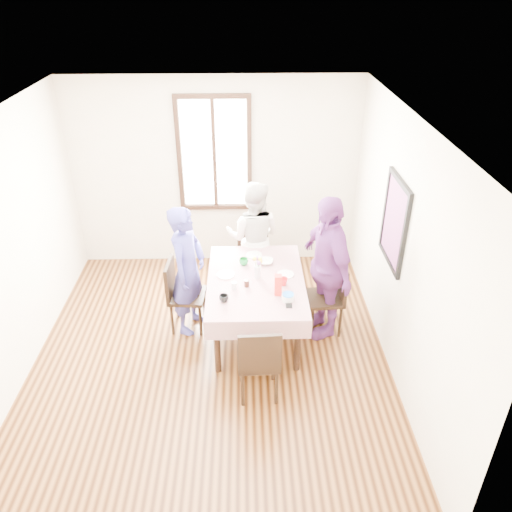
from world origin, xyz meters
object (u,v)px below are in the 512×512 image
person_far (254,238)px  person_right (325,267)px  chair_left (187,295)px  chair_far (254,258)px  person_left (187,271)px  dining_table (256,307)px  chair_near (258,359)px  chair_right (325,298)px

person_far → person_right: size_ratio=0.88×
chair_left → person_far: size_ratio=0.59×
chair_left → chair_far: 1.19m
person_left → person_right: 1.60m
chair_far → person_far: size_ratio=0.59×
dining_table → person_right: person_right is taller
chair_near → person_far: 2.01m
dining_table → chair_far: chair_far is taller
dining_table → person_right: (0.80, 0.05, 0.51)m
chair_right → person_left: 1.66m
chair_left → chair_right: bearing=91.3°
dining_table → chair_right: size_ratio=1.60×
chair_near → person_right: (0.80, 1.05, 0.43)m
person_far → chair_far: bearing=-77.5°
chair_near → person_right: size_ratio=0.52×
chair_right → chair_near: bearing=138.8°
chair_left → chair_right: same height
chair_left → chair_right: size_ratio=1.00×
dining_table → person_left: 0.92m
chair_right → person_far: (-0.82, 0.94, 0.32)m
person_right → chair_far: bearing=-157.9°
dining_table → chair_near: size_ratio=1.60×
chair_right → chair_near: same height
chair_near → dining_table: bearing=87.6°
chair_left → chair_near: (0.82, -1.14, 0.00)m
chair_right → chair_far: (-0.82, 0.96, 0.00)m
chair_far → chair_near: bearing=85.9°
chair_right → chair_far: same height
chair_near → person_right: 1.38m
chair_left → chair_far: size_ratio=1.00×
chair_right → person_right: bearing=86.9°
chair_near → person_far: bearing=87.6°
chair_far → chair_near: same height
dining_table → chair_right: 0.83m
person_left → person_right: (1.60, -0.09, 0.08)m
dining_table → chair_right: chair_right is taller
chair_near → chair_far: bearing=87.6°
chair_right → person_right: 0.43m
chair_right → chair_left: bearing=83.8°
chair_far → person_far: bearing=85.9°
chair_right → person_far: size_ratio=0.59×
dining_table → chair_left: bearing=170.6°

